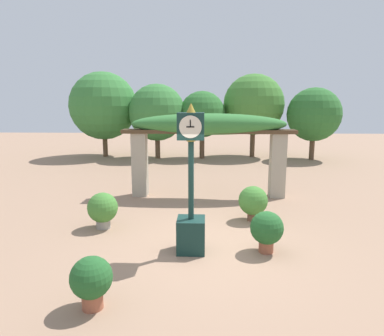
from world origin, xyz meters
The scene contains 8 objects.
ground_plane centered at (0.00, 0.00, 0.00)m, with size 60.00×60.00×0.00m, color #9E7A60.
pedestal_clock centered at (-0.38, -0.26, 1.28)m, with size 0.58×0.58×3.09m.
pergola centered at (0.00, 4.19, 2.15)m, with size 5.68×1.08×2.78m.
potted_plant_near_left centered at (1.20, -0.25, 0.51)m, with size 0.69×0.69×0.88m.
potted_plant_near_right centered at (1.18, 1.75, 0.53)m, with size 0.78×0.78×0.94m.
potted_plant_far_left centered at (-2.64, 1.02, 0.51)m, with size 0.75×0.75×0.91m.
potted_plant_far_right centered at (-1.79, -2.39, 0.47)m, with size 0.64×0.64×0.83m.
tree_line centered at (-1.09, 12.75, 2.81)m, with size 15.36×4.16×4.93m.
Camera 1 is at (-0.09, -7.07, 3.06)m, focal length 32.00 mm.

